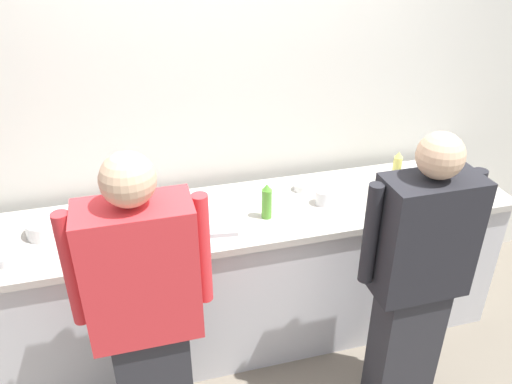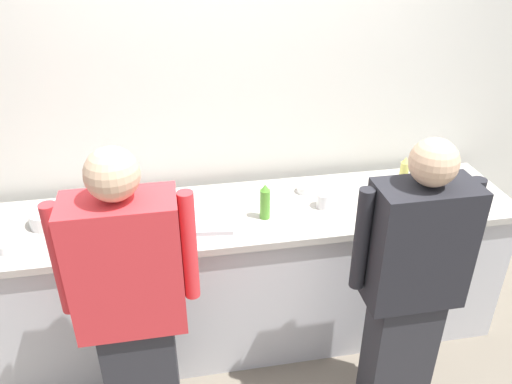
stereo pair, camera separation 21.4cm
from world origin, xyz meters
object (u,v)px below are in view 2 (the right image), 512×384
object	(u,v)px
chef_near_left	(133,308)
deli_cup	(324,200)
squeeze_bottle_secondary	(404,173)
ramekin_red_sauce	(6,247)
ramekin_green_sauce	(387,212)
ramekin_yellow_sauce	(305,188)
chef_center	(410,285)
plate_stack_rear	(92,233)
sheet_tray	(193,217)
mixing_bowl_steel	(436,189)
squeeze_bottle_primary	(265,202)
plate_stack_front	(48,218)

from	to	relation	value
chef_near_left	deli_cup	world-z (taller)	chef_near_left
squeeze_bottle_secondary	ramekin_red_sauce	bearing A→B (deg)	-173.02
squeeze_bottle_secondary	ramekin_green_sauce	size ratio (longest dim) A/B	2.40
ramekin_yellow_sauce	ramekin_green_sauce	size ratio (longest dim) A/B	1.21
chef_center	plate_stack_rear	xyz separation A→B (m)	(-1.51, 0.56, 0.11)
sheet_tray	ramekin_yellow_sauce	world-z (taller)	ramekin_yellow_sauce
mixing_bowl_steel	ramekin_yellow_sauce	distance (m)	0.76
deli_cup	ramekin_yellow_sauce	bearing A→B (deg)	107.55
chef_center	squeeze_bottle_secondary	bearing A→B (deg)	69.29
squeeze_bottle_primary	ramekin_red_sauce	bearing A→B (deg)	-176.41
plate_stack_front	sheet_tray	world-z (taller)	plate_stack_front
plate_stack_rear	squeeze_bottle_secondary	distance (m)	1.82
chef_near_left	ramekin_yellow_sauce	xyz separation A→B (m)	(1.00, 0.79, 0.07)
ramekin_green_sauce	plate_stack_front	bearing A→B (deg)	172.43
ramekin_red_sauce	ramekin_green_sauce	size ratio (longest dim) A/B	0.96
ramekin_green_sauce	deli_cup	distance (m)	0.35
chef_near_left	chef_center	size ratio (longest dim) A/B	1.03
mixing_bowl_steel	ramekin_green_sauce	bearing A→B (deg)	-159.19
ramekin_yellow_sauce	chef_center	bearing A→B (deg)	-70.34
sheet_tray	ramekin_green_sauce	distance (m)	1.07
mixing_bowl_steel	squeeze_bottle_primary	world-z (taller)	squeeze_bottle_primary
plate_stack_front	mixing_bowl_steel	distance (m)	2.18
plate_stack_rear	deli_cup	bearing A→B (deg)	3.87
sheet_tray	squeeze_bottle_primary	xyz separation A→B (m)	(0.39, -0.06, 0.09)
deli_cup	squeeze_bottle_primary	bearing A→B (deg)	-171.65
sheet_tray	ramekin_yellow_sauce	distance (m)	0.71
chef_center	ramekin_red_sauce	size ratio (longest dim) A/B	19.53
plate_stack_front	ramekin_red_sauce	bearing A→B (deg)	-126.34
chef_near_left	squeeze_bottle_secondary	world-z (taller)	chef_near_left
chef_near_left	ramekin_yellow_sauce	size ratio (longest dim) A/B	16.01
mixing_bowl_steel	deli_cup	bearing A→B (deg)	178.43
plate_stack_front	squeeze_bottle_secondary	bearing A→B (deg)	1.30
chef_near_left	deli_cup	distance (m)	1.22
mixing_bowl_steel	deli_cup	world-z (taller)	mixing_bowl_steel
plate_stack_front	mixing_bowl_steel	world-z (taller)	mixing_bowl_steel
sheet_tray	deli_cup	world-z (taller)	deli_cup
mixing_bowl_steel	ramekin_red_sauce	bearing A→B (deg)	-177.15
plate_stack_front	ramekin_red_sauce	size ratio (longest dim) A/B	2.37
ramekin_green_sauce	squeeze_bottle_primary	bearing A→B (deg)	171.37
ramekin_green_sauce	chef_center	bearing A→B (deg)	-98.76
sheet_tray	squeeze_bottle_primary	bearing A→B (deg)	-8.45
chef_near_left	chef_center	bearing A→B (deg)	-1.82
ramekin_yellow_sauce	ramekin_green_sauce	xyz separation A→B (m)	(0.37, -0.34, 0.00)
ramekin_yellow_sauce	ramekin_red_sauce	world-z (taller)	ramekin_red_sauce
plate_stack_rear	ramekin_red_sauce	world-z (taller)	plate_stack_rear
chef_center	ramekin_green_sauce	size ratio (longest dim) A/B	18.84
chef_near_left	plate_stack_rear	bearing A→B (deg)	112.35
sheet_tray	deli_cup	distance (m)	0.74
sheet_tray	deli_cup	size ratio (longest dim) A/B	4.90
chef_center	squeeze_bottle_primary	bearing A→B (deg)	134.94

